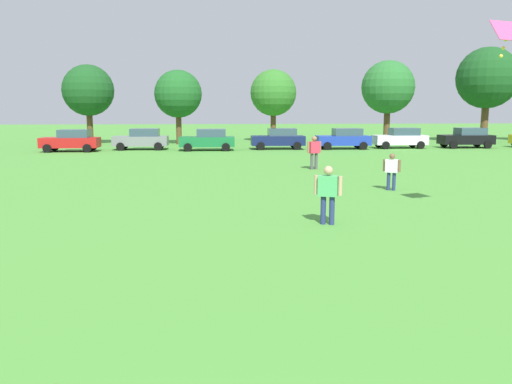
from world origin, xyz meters
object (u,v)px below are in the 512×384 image
Objects in this scene: parked_car_gray_1 at (142,139)px; tree_center_left at (273,93)px; adult_bystander at (328,190)px; parked_car_navy_3 at (279,139)px; parked_car_black_6 at (467,138)px; bystander_midfield at (314,150)px; parked_car_white_5 at (401,138)px; parked_car_red_0 at (71,140)px; tree_far_left at (88,91)px; tree_right at (487,78)px; tree_center_right at (388,87)px; bystander_near_trees at (392,169)px; tree_left at (178,94)px; parked_car_blue_4 at (344,139)px; parked_car_green_2 at (208,140)px; kite at (506,34)px.

tree_center_left is (11.62, 9.33, 3.91)m from parked_car_gray_1.
tree_center_left reaches higher than adult_bystander.
parked_car_black_6 is (15.89, 0.14, 0.00)m from parked_car_navy_3.
bystander_midfield reaches higher than parked_car_white_5.
parked_car_black_6 is at bearing -177.56° from parked_car_red_0.
bystander_midfield is at bearing -52.00° from tree_far_left.
parked_car_white_5 is 14.02m from tree_center_left.
tree_right is (37.61, -0.15, 1.26)m from tree_far_left.
bystander_near_trees is at bearing -107.86° from tree_center_right.
tree_center_right is (19.66, 0.10, 0.67)m from tree_left.
tree_right reaches higher than parked_car_blue_4.
parked_car_navy_3 is at bearing -170.82° from parked_car_green_2.
kite is 0.14× the size of tree_far_left.
adult_bystander reaches higher than parked_car_black_6.
tree_right reaches higher than parked_car_navy_3.
kite is 31.75m from parked_car_gray_1.
parked_car_green_2 is 5.79m from parked_car_navy_3.
parked_car_red_0 is at bearing -41.33° from adult_bystander.
tree_far_left reaches higher than adult_bystander.
parked_car_red_0 is at bearing -147.04° from tree_center_left.
bystander_near_trees is 0.16× the size of tree_right.
kite is 0.24× the size of parked_car_white_5.
parked_car_gray_1 is at bearing -163.39° from parked_car_red_0.
tree_right is at bearing -7.16° from tree_center_left.
bystander_near_trees is 0.19× the size of tree_center_right.
tree_far_left is (-10.92, 8.15, 4.02)m from parked_car_green_2.
parked_car_black_6 is 0.61× the size of tree_center_left.
adult_bystander is 29.62m from parked_car_gray_1.
parked_car_navy_3 is 1.00× the size of parked_car_white_5.
bystander_near_trees is at bearing 69.43° from parked_car_white_5.
bystander_near_trees is 0.35× the size of parked_car_white_5.
parked_car_gray_1 is 15.41m from tree_center_left.
parked_car_black_6 is at bearing -177.17° from parked_car_green_2.
tree_right is at bearing -126.27° from parked_car_black_6.
parked_car_gray_1 is 1.00× the size of parked_car_white_5.
tree_far_left is at bearing -36.74° from parked_car_green_2.
tree_right is (22.95, 34.98, 5.14)m from adult_bystander.
parked_car_black_6 is at bearing 22.67° from bystander_midfield.
tree_far_left is 0.79× the size of tree_right.
tree_right reaches higher than bystander_midfield.
parked_car_green_2 is at bearing 3.25° from parked_car_blue_4.
bystander_near_trees is 0.83× the size of bystander_midfield.
bystander_midfield is 0.42× the size of parked_car_blue_4.
bystander_midfield is at bearing 55.38° from parked_car_white_5.
tree_center_right is at bearing -163.59° from parked_car_red_0.
parked_car_red_0 and parked_car_white_5 have the same top height.
tree_left is (2.53, 6.42, 3.71)m from parked_car_gray_1.
adult_bystander is 0.25× the size of tree_left.
parked_car_green_2 reaches higher than bystander_near_trees.
parked_car_black_6 is (12.92, 27.99, -4.48)m from kite.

